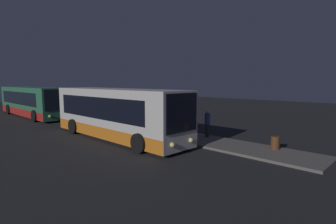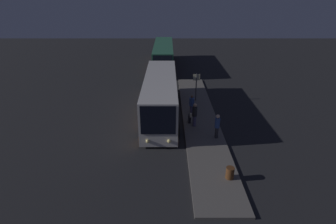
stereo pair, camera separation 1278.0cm
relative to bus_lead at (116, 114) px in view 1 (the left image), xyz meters
name	(u,v)px [view 1 (the left image)]	position (x,y,z in m)	size (l,w,h in m)	color
ground	(130,140)	(1.13, 0.17, -1.54)	(80.00, 80.00, 0.00)	#232326
platform	(164,133)	(1.13, 3.10, -1.48)	(20.00, 2.66, 0.12)	#605B56
bus_lead	(116,114)	(0.00, 0.00, 0.00)	(11.00, 2.75, 3.10)	silver
bus_second	(32,102)	(-14.98, 0.00, -0.06)	(12.41, 2.70, 2.98)	#2D704C
passenger_boarding	(149,119)	(0.27, 2.50, -0.58)	(0.53, 0.53, 1.57)	#4C476B
passenger_waiting	(207,122)	(4.18, 3.86, -0.47)	(0.34, 0.34, 1.71)	#2D2D33
passenger_with_bags	(172,121)	(2.48, 2.51, -0.43)	(0.38, 0.55, 1.80)	#4C476B
suitcase	(163,130)	(1.90, 2.22, -1.10)	(0.38, 0.18, 0.87)	black
sign_post	(131,105)	(-2.54, 3.11, 0.16)	(0.10, 0.61, 2.51)	#4C4C51
trash_bin	(275,143)	(8.43, 3.85, -1.09)	(0.44, 0.44, 0.65)	#593319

